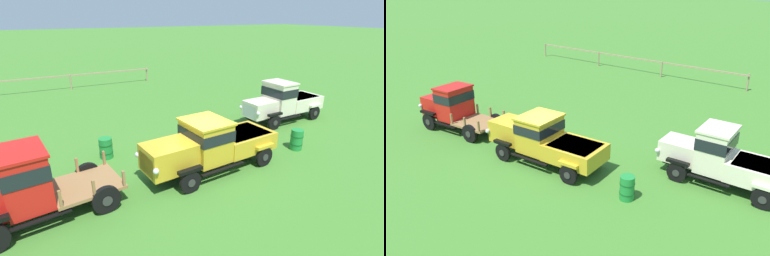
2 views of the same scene
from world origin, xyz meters
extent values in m
plane|color=#3D7528|center=(0.00, 0.00, 0.00)|extent=(240.00, 240.00, 0.00)
cylinder|color=#997F60|center=(3.70, 16.26, 0.61)|extent=(0.12, 0.12, 1.22)
cylinder|color=#997F60|center=(-2.69, 15.88, 0.61)|extent=(0.12, 0.12, 1.22)
cylinder|color=#997F60|center=(-8.80, 15.85, 0.61)|extent=(0.12, 0.12, 1.22)
cylinder|color=#997F60|center=(-15.34, 15.90, 0.61)|extent=(0.12, 0.12, 1.22)
cube|color=#997F60|center=(-5.82, 16.13, 1.10)|extent=(19.24, 0.08, 0.10)
cylinder|color=black|center=(-6.76, -1.46, 0.44)|extent=(0.89, 0.28, 0.88)
cylinder|color=#2D2D2D|center=(-6.75, -1.55, 0.44)|extent=(0.31, 0.07, 0.31)
cylinder|color=black|center=(-7.00, 0.34, 0.44)|extent=(0.89, 0.28, 0.88)
cylinder|color=#2D2D2D|center=(-7.01, 0.44, 0.44)|extent=(0.31, 0.07, 0.31)
cylinder|color=black|center=(-3.83, -1.07, 0.44)|extent=(0.89, 0.28, 0.88)
cylinder|color=#2D2D2D|center=(-3.81, -1.17, 0.44)|extent=(0.31, 0.07, 0.31)
cylinder|color=black|center=(-4.06, 0.72, 0.44)|extent=(0.89, 0.28, 0.88)
cylinder|color=#2D2D2D|center=(-4.08, 0.82, 0.44)|extent=(0.31, 0.07, 0.31)
cube|color=black|center=(-5.49, -0.38, 0.52)|extent=(4.29, 1.53, 0.12)
cube|color=red|center=(-7.08, -0.59, 1.06)|extent=(1.52, 1.43, 0.96)
cube|color=silver|center=(-7.73, -0.67, 1.01)|extent=(0.19, 0.99, 0.72)
sphere|color=silver|center=(-7.65, -1.34, 1.09)|extent=(0.20, 0.20, 0.20)
sphere|color=silver|center=(-7.83, 0.00, 1.09)|extent=(0.20, 0.20, 0.20)
cube|color=black|center=(-6.76, -1.46, 0.93)|extent=(1.03, 0.33, 0.12)
cube|color=black|center=(-7.00, 0.34, 0.93)|extent=(1.03, 0.33, 0.12)
cube|color=red|center=(-5.84, -0.42, 1.38)|extent=(1.34, 1.73, 1.60)
cube|color=black|center=(-5.84, -0.42, 1.74)|extent=(1.39, 1.77, 0.45)
cube|color=red|center=(-5.84, -0.42, 2.22)|extent=(1.46, 1.81, 0.08)
cube|color=black|center=(-5.61, -1.29, 0.50)|extent=(1.60, 0.35, 0.05)
cube|color=black|center=(-5.84, 0.47, 0.50)|extent=(1.60, 0.35, 0.05)
cube|color=olive|center=(-4.25, -0.21, 0.63)|extent=(2.27, 2.06, 0.10)
cube|color=olive|center=(-5.06, -1.19, 0.94)|extent=(0.09, 0.09, 0.51)
cube|color=olive|center=(-5.28, 0.52, 0.94)|extent=(0.09, 0.09, 0.51)
cube|color=olive|center=(-4.14, -1.06, 0.94)|extent=(0.09, 0.09, 0.51)
cube|color=olive|center=(-4.36, 0.64, 0.94)|extent=(0.09, 0.09, 0.51)
cube|color=olive|center=(-3.22, -0.94, 0.94)|extent=(0.09, 0.09, 0.51)
cube|color=olive|center=(-3.45, 0.76, 0.94)|extent=(0.09, 0.09, 0.51)
cylinder|color=black|center=(-1.10, -1.29, 0.39)|extent=(0.80, 0.23, 0.79)
cylinder|color=#2D2D2D|center=(-1.09, -1.38, 0.39)|extent=(0.28, 0.06, 0.28)
cylinder|color=black|center=(-1.28, 0.59, 0.39)|extent=(0.80, 0.23, 0.79)
cylinder|color=#2D2D2D|center=(-1.29, 0.69, 0.39)|extent=(0.28, 0.06, 0.28)
cylinder|color=black|center=(2.34, -0.97, 0.39)|extent=(0.80, 0.23, 0.79)
cylinder|color=#2D2D2D|center=(2.35, -1.06, 0.39)|extent=(0.28, 0.06, 0.28)
cylinder|color=black|center=(2.16, 0.92, 0.39)|extent=(0.80, 0.23, 0.79)
cylinder|color=#2D2D2D|center=(2.15, 1.01, 0.39)|extent=(0.28, 0.06, 0.28)
cube|color=black|center=(0.36, -0.20, 0.47)|extent=(5.04, 1.50, 0.12)
cube|color=gold|center=(-1.45, -0.37, 1.01)|extent=(1.88, 1.48, 0.96)
cube|color=silver|center=(-2.30, -0.45, 0.96)|extent=(0.16, 1.04, 0.72)
sphere|color=silver|center=(-2.25, -1.16, 1.04)|extent=(0.20, 0.20, 0.20)
sphere|color=silver|center=(-2.38, 0.25, 1.04)|extent=(0.20, 0.20, 0.20)
cube|color=black|center=(-1.10, -1.29, 0.84)|extent=(0.92, 0.28, 0.12)
cube|color=black|center=(-1.28, 0.59, 0.84)|extent=(0.92, 0.28, 0.12)
cube|color=gold|center=(0.10, -0.23, 1.25)|extent=(1.51, 1.78, 1.44)
cube|color=black|center=(0.10, -0.23, 1.57)|extent=(1.57, 1.83, 0.40)
cube|color=gold|center=(0.10, -0.23, 2.01)|extent=(1.65, 1.87, 0.08)
cube|color=black|center=(0.33, -1.14, 0.45)|extent=(1.91, 0.32, 0.05)
cube|color=black|center=(0.15, 0.71, 0.45)|extent=(1.91, 0.32, 0.05)
cube|color=gold|center=(1.91, -0.06, 0.87)|extent=(2.42, 1.94, 0.68)
cube|color=black|center=(1.91, -0.06, 1.18)|extent=(2.04, 1.65, 0.06)
cube|color=gold|center=(2.34, -0.97, 0.84)|extent=(0.88, 0.28, 0.12)
cube|color=gold|center=(2.16, 0.92, 0.84)|extent=(0.88, 0.28, 0.12)
cylinder|color=black|center=(5.44, 1.85, 0.39)|extent=(0.79, 0.19, 0.78)
cylinder|color=#2D2D2D|center=(5.44, 1.76, 0.39)|extent=(0.27, 0.04, 0.27)
cylinder|color=black|center=(5.35, 3.61, 0.39)|extent=(0.79, 0.19, 0.78)
cylinder|color=#2D2D2D|center=(5.35, 3.70, 0.39)|extent=(0.27, 0.04, 0.27)
cylinder|color=black|center=(8.55, 2.01, 0.39)|extent=(0.79, 0.19, 0.78)
cylinder|color=#2D2D2D|center=(8.55, 1.92, 0.39)|extent=(0.27, 0.04, 0.27)
cube|color=black|center=(6.85, 2.80, 0.47)|extent=(4.54, 1.20, 0.12)
cube|color=beige|center=(5.17, 2.72, 0.95)|extent=(1.58, 1.31, 0.83)
cube|color=silver|center=(4.44, 2.68, 0.90)|extent=(0.11, 0.97, 0.62)
sphere|color=silver|center=(4.46, 2.02, 0.97)|extent=(0.20, 0.20, 0.20)
sphere|color=silver|center=(4.39, 3.34, 0.97)|extent=(0.20, 0.20, 0.20)
cube|color=black|center=(5.44, 1.85, 0.83)|extent=(0.91, 0.25, 0.12)
cube|color=black|center=(5.35, 3.61, 0.83)|extent=(0.91, 0.25, 0.12)
cube|color=beige|center=(6.48, 2.78, 1.34)|extent=(1.19, 1.61, 1.62)
cube|color=black|center=(6.48, 2.78, 1.70)|extent=(1.24, 1.64, 0.45)
cube|color=beige|center=(6.48, 2.78, 2.19)|extent=(1.31, 1.68, 0.08)
cube|color=black|center=(6.64, 1.93, 0.45)|extent=(1.57, 0.22, 0.05)
cube|color=black|center=(6.55, 3.65, 0.45)|extent=(1.57, 0.22, 0.05)
cube|color=beige|center=(8.16, 2.87, 0.88)|extent=(2.33, 1.74, 0.71)
cube|color=black|center=(8.16, 2.87, 1.21)|extent=(1.95, 1.47, 0.06)
cube|color=beige|center=(8.55, 2.01, 0.83)|extent=(0.87, 0.24, 0.12)
cylinder|color=#1E7F33|center=(4.64, -0.43, 0.46)|extent=(0.53, 0.53, 0.92)
cylinder|color=#124C1E|center=(4.64, -0.43, 0.64)|extent=(0.56, 0.56, 0.03)
cylinder|color=#124C1E|center=(4.64, -0.43, 0.28)|extent=(0.56, 0.56, 0.03)
cylinder|color=#1E7F33|center=(-2.99, 2.66, 0.44)|extent=(0.53, 0.53, 0.87)
cylinder|color=#124C1E|center=(-2.99, 2.66, 0.61)|extent=(0.56, 0.56, 0.03)
cylinder|color=#124C1E|center=(-2.99, 2.66, 0.26)|extent=(0.56, 0.56, 0.03)
camera|label=1|loc=(-5.11, -8.99, 5.68)|focal=28.00mm
camera|label=2|loc=(10.63, -10.38, 7.48)|focal=35.00mm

